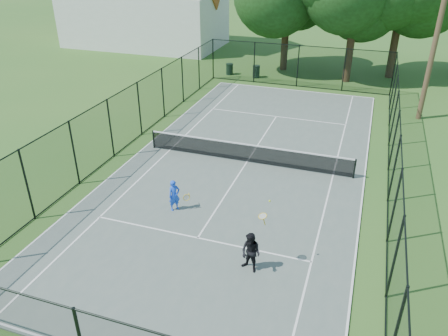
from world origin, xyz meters
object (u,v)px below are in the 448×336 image
(tennis_net, at_px, (247,152))
(player_black, at_px, (251,252))
(trash_bin_right, at_px, (256,71))
(trash_bin_left, at_px, (229,69))
(utility_pole, at_px, (435,44))
(player_blue, at_px, (174,195))

(tennis_net, bearing_deg, player_black, -73.05)
(tennis_net, bearing_deg, trash_bin_right, 103.41)
(tennis_net, xyz_separation_m, trash_bin_left, (-5.64, 14.41, -0.14))
(trash_bin_left, xyz_separation_m, trash_bin_right, (2.24, -0.15, 0.04))
(trash_bin_right, bearing_deg, tennis_net, -76.59)
(trash_bin_right, height_order, utility_pole, utility_pole)
(utility_pole, distance_m, player_blue, 17.40)
(utility_pole, distance_m, player_black, 17.84)
(utility_pole, bearing_deg, player_black, -109.76)
(utility_pole, height_order, player_blue, utility_pole)
(trash_bin_left, xyz_separation_m, player_black, (7.90, -21.85, 0.33))
(utility_pole, relative_size, player_black, 3.50)
(player_blue, relative_size, player_black, 0.52)
(trash_bin_left, height_order, utility_pole, utility_pole)
(utility_pole, bearing_deg, trash_bin_left, 158.59)
(trash_bin_left, xyz_separation_m, utility_pole, (13.81, -5.41, 3.99))
(trash_bin_right, bearing_deg, utility_pole, -24.46)
(player_blue, bearing_deg, trash_bin_left, 101.90)
(player_blue, height_order, player_black, player_black)
(tennis_net, relative_size, trash_bin_right, 10.67)
(player_blue, bearing_deg, tennis_net, 72.46)
(tennis_net, relative_size, player_blue, 7.79)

